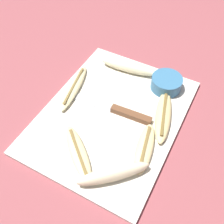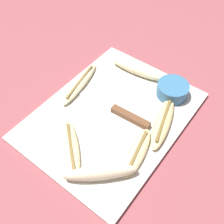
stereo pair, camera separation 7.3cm
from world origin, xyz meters
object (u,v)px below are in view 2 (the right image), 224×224
(banana_mellow_near, at_px, (137,152))
(banana_spotted_left, at_px, (163,122))
(banana_soft_right, at_px, (80,83))
(banana_ripe_center, at_px, (71,148))
(prep_bowl, at_px, (172,90))
(banana_bright_far, at_px, (100,173))
(banana_cream_curved, at_px, (139,70))
(knife, at_px, (124,114))

(banana_mellow_near, relative_size, banana_spotted_left, 0.82)
(banana_spotted_left, relative_size, banana_soft_right, 0.99)
(banana_ripe_center, height_order, prep_bowl, prep_bowl)
(banana_bright_far, height_order, banana_spotted_left, banana_bright_far)
(banana_bright_far, height_order, banana_mellow_near, banana_bright_far)
(banana_bright_far, height_order, banana_cream_curved, banana_bright_far)
(prep_bowl, bearing_deg, knife, 156.68)
(banana_spotted_left, xyz_separation_m, banana_soft_right, (-0.03, 0.28, -0.00))
(banana_spotted_left, distance_m, banana_soft_right, 0.28)
(knife, distance_m, banana_spotted_left, 0.11)
(banana_spotted_left, bearing_deg, prep_bowl, 17.41)
(knife, bearing_deg, banana_mellow_near, -132.09)
(banana_bright_far, xyz_separation_m, banana_mellow_near, (0.10, -0.03, -0.01))
(banana_ripe_center, distance_m, banana_cream_curved, 0.34)
(banana_mellow_near, relative_size, banana_cream_curved, 0.82)
(banana_cream_curved, relative_size, banana_soft_right, 0.98)
(banana_mellow_near, distance_m, banana_spotted_left, 0.12)
(banana_spotted_left, height_order, banana_soft_right, banana_spotted_left)
(knife, height_order, banana_cream_curved, banana_cream_curved)
(banana_spotted_left, distance_m, prep_bowl, 0.12)
(banana_soft_right, xyz_separation_m, prep_bowl, (0.14, -0.24, 0.01))
(banana_bright_far, bearing_deg, banana_ripe_center, 83.41)
(banana_spotted_left, bearing_deg, banana_cream_curved, 52.03)
(knife, xyz_separation_m, banana_spotted_left, (0.04, -0.10, 0.00))
(banana_mellow_near, height_order, banana_cream_curved, banana_cream_curved)
(knife, distance_m, banana_cream_curved, 0.18)
(knife, relative_size, prep_bowl, 2.72)
(banana_spotted_left, relative_size, banana_cream_curved, 1.01)
(banana_soft_right, height_order, prep_bowl, prep_bowl)
(banana_soft_right, distance_m, prep_bowl, 0.28)
(knife, distance_m, prep_bowl, 0.17)
(knife, height_order, banana_soft_right, banana_soft_right)
(banana_bright_far, height_order, banana_ripe_center, banana_bright_far)
(banana_ripe_center, relative_size, prep_bowl, 1.70)
(banana_bright_far, relative_size, banana_spotted_left, 0.78)
(knife, bearing_deg, banana_bright_far, -164.22)
(banana_spotted_left, bearing_deg, banana_mellow_near, 178.18)
(knife, xyz_separation_m, prep_bowl, (0.15, -0.07, 0.01))
(banana_ripe_center, height_order, banana_soft_right, banana_soft_right)
(banana_bright_far, distance_m, prep_bowl, 0.33)
(banana_spotted_left, relative_size, banana_ripe_center, 1.23)
(banana_ripe_center, bearing_deg, prep_bowl, -18.61)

